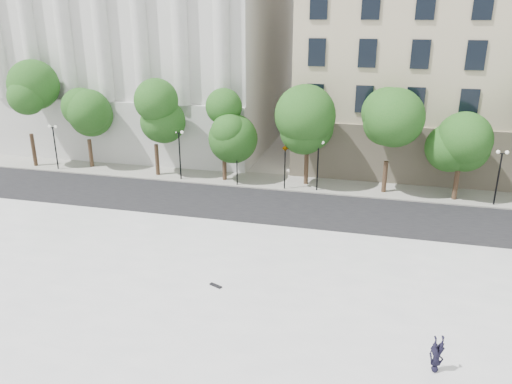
{
  "coord_description": "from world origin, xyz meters",
  "views": [
    {
      "loc": [
        9.35,
        -15.69,
        13.74
      ],
      "look_at": [
        2.92,
        10.0,
        4.19
      ],
      "focal_mm": 35.0,
      "sensor_mm": 36.0,
      "label": 1
    }
  ],
  "objects_px": {
    "traffic_light_east": "(285,145)",
    "skateboard": "(216,286)",
    "person_lying": "(435,367)",
    "traffic_light_west": "(237,144)"
  },
  "relations": [
    {
      "from": "traffic_light_east",
      "to": "skateboard",
      "type": "relative_size",
      "value": 5.95
    },
    {
      "from": "person_lying",
      "to": "skateboard",
      "type": "height_order",
      "value": "person_lying"
    },
    {
      "from": "traffic_light_west",
      "to": "person_lying",
      "type": "xyz_separation_m",
      "value": [
        14.06,
        -20.71,
        -2.94
      ]
    },
    {
      "from": "traffic_light_east",
      "to": "person_lying",
      "type": "xyz_separation_m",
      "value": [
        10.03,
        -20.71,
        -3.09
      ]
    },
    {
      "from": "person_lying",
      "to": "skateboard",
      "type": "xyz_separation_m",
      "value": [
        -10.4,
        4.06,
        -0.18
      ]
    },
    {
      "from": "traffic_light_west",
      "to": "person_lying",
      "type": "relative_size",
      "value": 2.57
    },
    {
      "from": "traffic_light_east",
      "to": "skateboard",
      "type": "height_order",
      "value": "traffic_light_east"
    },
    {
      "from": "traffic_light_west",
      "to": "person_lying",
      "type": "distance_m",
      "value": 25.2
    },
    {
      "from": "traffic_light_east",
      "to": "skateboard",
      "type": "distance_m",
      "value": 16.97
    },
    {
      "from": "person_lying",
      "to": "skateboard",
      "type": "bearing_deg",
      "value": 144.74
    }
  ]
}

